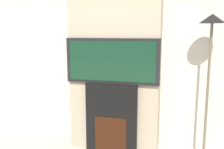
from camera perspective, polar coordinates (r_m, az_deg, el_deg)
name	(u,v)px	position (r m, az deg, el deg)	size (l,w,h in m)	color
wall_back	(120,43)	(3.34, 1.82, 7.28)	(6.00, 0.06, 2.70)	silver
chimney_breast	(116,43)	(3.12, 0.90, 7.11)	(1.11, 0.39, 2.70)	tan
fireplace	(112,119)	(3.11, -0.01, -10.06)	(0.63, 0.15, 0.88)	black
television	(112,61)	(2.95, -0.02, 3.08)	(1.13, 0.07, 0.54)	black
floor_lamp	(210,56)	(3.00, 21.47, 3.87)	(0.30, 0.30, 1.69)	#726651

